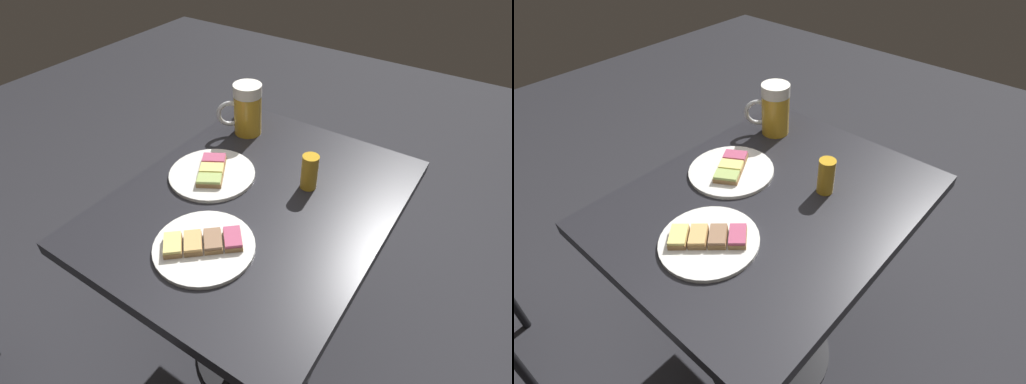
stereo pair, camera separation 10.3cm
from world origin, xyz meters
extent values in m
plane|color=#28282D|center=(0.00, 0.00, 0.00)|extent=(6.00, 6.00, 0.00)
cylinder|color=black|center=(0.00, 0.00, 0.01)|extent=(0.44, 0.44, 0.01)
cylinder|color=black|center=(0.00, 0.00, 0.37)|extent=(0.09, 0.09, 0.72)
cube|color=#232328|center=(0.00, 0.00, 0.73)|extent=(0.66, 0.82, 0.04)
cylinder|color=white|center=(0.15, -0.01, 0.75)|extent=(0.24, 0.24, 0.01)
cube|color=#9E7547|center=(0.18, -0.05, 0.77)|extent=(0.08, 0.07, 0.01)
cube|color=#BC4C70|center=(0.18, -0.05, 0.78)|extent=(0.08, 0.07, 0.01)
cube|color=#9E7547|center=(0.15, -0.01, 0.77)|extent=(0.08, 0.07, 0.01)
cube|color=#EFE07A|center=(0.15, -0.01, 0.78)|extent=(0.08, 0.07, 0.01)
cube|color=#9E7547|center=(0.13, 0.03, 0.77)|extent=(0.08, 0.07, 0.01)
cube|color=#ADC66B|center=(0.13, 0.03, 0.78)|extent=(0.08, 0.07, 0.01)
cylinder|color=white|center=(0.00, 0.21, 0.75)|extent=(0.23, 0.23, 0.01)
cube|color=#9E7547|center=(-0.05, 0.17, 0.77)|extent=(0.07, 0.08, 0.01)
cube|color=#BC4C70|center=(-0.05, 0.17, 0.78)|extent=(0.07, 0.07, 0.01)
cube|color=#9E7547|center=(-0.01, 0.19, 0.77)|extent=(0.07, 0.08, 0.01)
cube|color=#997051|center=(-0.01, 0.19, 0.78)|extent=(0.07, 0.07, 0.01)
cube|color=#9E7547|center=(0.02, 0.22, 0.77)|extent=(0.07, 0.08, 0.01)
cube|color=#E5B266|center=(0.02, 0.22, 0.78)|extent=(0.07, 0.07, 0.01)
cube|color=#9E7547|center=(0.05, 0.25, 0.77)|extent=(0.07, 0.08, 0.01)
cube|color=#EFE07A|center=(0.05, 0.25, 0.78)|extent=(0.07, 0.07, 0.01)
cylinder|color=gold|center=(0.20, -0.26, 0.81)|extent=(0.09, 0.09, 0.13)
cylinder|color=white|center=(0.20, -0.26, 0.89)|extent=(0.09, 0.09, 0.03)
torus|color=silver|center=(0.24, -0.22, 0.82)|extent=(0.07, 0.07, 0.08)
cylinder|color=gold|center=(-0.09, -0.12, 0.80)|extent=(0.04, 0.04, 0.10)
cylinder|color=silver|center=(0.29, -0.36, 0.78)|extent=(0.03, 0.03, 0.07)
cylinder|color=black|center=(0.48, 0.64, 0.23)|extent=(0.03, 0.03, 0.47)
camera|label=1|loc=(-0.44, 0.66, 1.43)|focal=28.48mm
camera|label=2|loc=(-0.52, 0.60, 1.43)|focal=28.48mm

